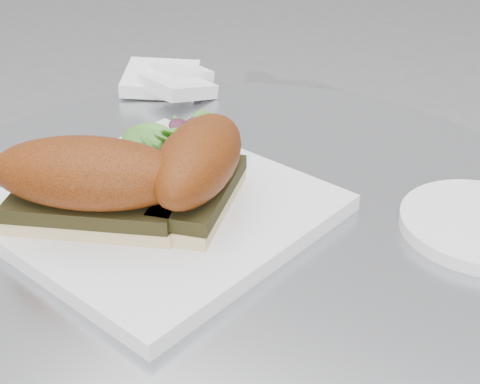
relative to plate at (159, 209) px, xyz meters
name	(u,v)px	position (x,y,z in m)	size (l,w,h in m)	color
plate	(159,209)	(0.00, 0.00, 0.00)	(0.27, 0.27, 0.02)	white
sandwich_left	(90,182)	(-0.03, -0.06, 0.05)	(0.19, 0.14, 0.08)	beige
sandwich_right	(198,168)	(0.04, 0.01, 0.05)	(0.10, 0.16, 0.08)	beige
salad	(181,144)	(-0.02, 0.07, 0.03)	(0.10, 0.10, 0.05)	#499B32
napkin	(169,86)	(-0.17, 0.26, 0.00)	(0.13, 0.13, 0.02)	white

